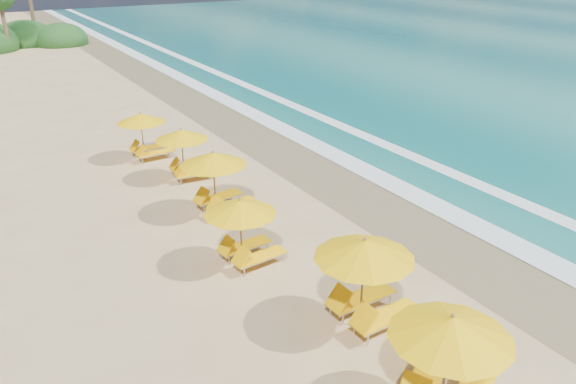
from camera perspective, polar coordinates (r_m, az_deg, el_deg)
name	(u,v)px	position (r m, az deg, el deg)	size (l,w,h in m)	color
ground	(288,223)	(20.10, 0.00, -3.14)	(160.00, 160.00, 0.00)	tan
wet_sand	(377,199)	(22.21, 8.89, -0.71)	(4.00, 160.00, 0.01)	olive
surf_foam	(428,185)	(23.91, 13.91, 0.71)	(4.00, 160.00, 0.01)	white
station_0	(450,355)	(12.38, 15.94, -15.41)	(3.34, 3.34, 2.53)	olive
station_1	(369,275)	(14.51, 8.10, -8.25)	(2.82, 2.62, 2.56)	olive
station_2	(246,227)	(17.14, -4.28, -3.50)	(2.55, 2.39, 2.23)	olive
station_3	(219,178)	(20.55, -6.97, 1.45)	(2.83, 2.67, 2.42)	olive
station_4	(186,150)	(23.89, -10.15, 4.15)	(2.53, 2.37, 2.21)	olive
station_5	(146,132)	(26.65, -14.09, 5.82)	(2.43, 2.26, 2.20)	olive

